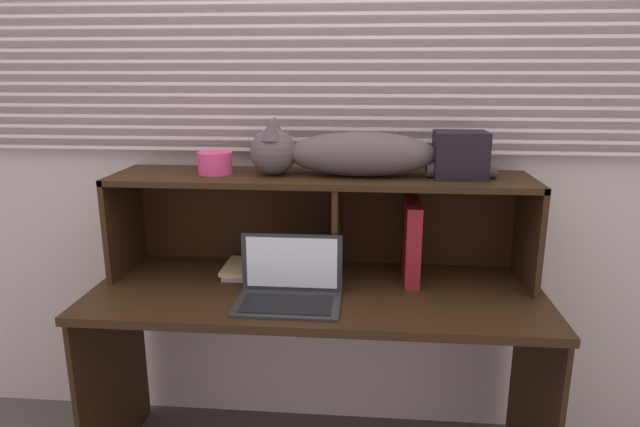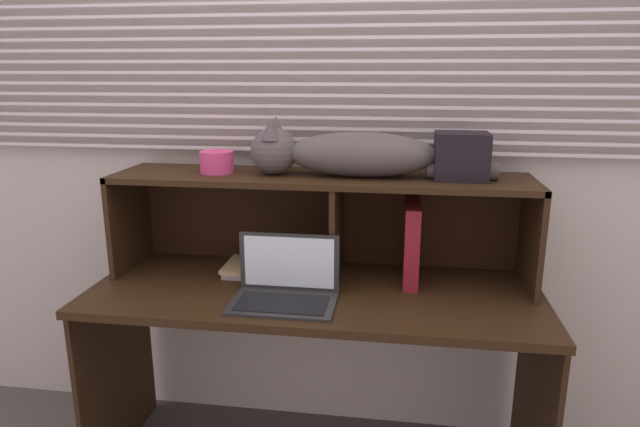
# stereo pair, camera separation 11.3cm
# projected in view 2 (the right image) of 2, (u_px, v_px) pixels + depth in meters

# --- Properties ---
(back_panel_with_blinds) EXTENTS (4.40, 0.08, 2.50)m
(back_panel_with_blinds) POSITION_uv_depth(u_px,v_px,m) (328.00, 134.00, 2.19)
(back_panel_with_blinds) COLOR beige
(back_panel_with_blinds) RESTS_ON ground
(desk) EXTENTS (1.61, 0.63, 0.75)m
(desk) POSITION_uv_depth(u_px,v_px,m) (315.00, 323.00, 2.01)
(desk) COLOR black
(desk) RESTS_ON ground
(hutch_shelf_unit) EXTENTS (1.53, 0.34, 0.39)m
(hutch_shelf_unit) POSITION_uv_depth(u_px,v_px,m) (323.00, 202.00, 2.07)
(hutch_shelf_unit) COLOR black
(hutch_shelf_unit) RESTS_ON desk
(cat) EXTENTS (0.88, 0.18, 0.21)m
(cat) POSITION_uv_depth(u_px,v_px,m) (343.00, 153.00, 1.98)
(cat) COLOR #4F4645
(cat) RESTS_ON hutch_shelf_unit
(laptop) EXTENTS (0.35, 0.23, 0.21)m
(laptop) POSITION_uv_depth(u_px,v_px,m) (285.00, 288.00, 1.87)
(laptop) COLOR #272727
(laptop) RESTS_ON desk
(binder_upright) EXTENTS (0.05, 0.25, 0.30)m
(binder_upright) POSITION_uv_depth(u_px,v_px,m) (412.00, 242.00, 2.02)
(binder_upright) COLOR maroon
(binder_upright) RESTS_ON desk
(book_stack) EXTENTS (0.19, 0.21, 0.03)m
(book_stack) POSITION_uv_depth(u_px,v_px,m) (250.00, 267.00, 2.15)
(book_stack) COLOR gray
(book_stack) RESTS_ON desk
(small_basket) EXTENTS (0.13, 0.13, 0.08)m
(small_basket) POSITION_uv_depth(u_px,v_px,m) (217.00, 162.00, 2.06)
(small_basket) COLOR #D93F77
(small_basket) RESTS_ON hutch_shelf_unit
(storage_box) EXTENTS (0.18, 0.15, 0.16)m
(storage_box) POSITION_uv_depth(u_px,v_px,m) (461.00, 156.00, 1.92)
(storage_box) COLOR black
(storage_box) RESTS_ON hutch_shelf_unit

